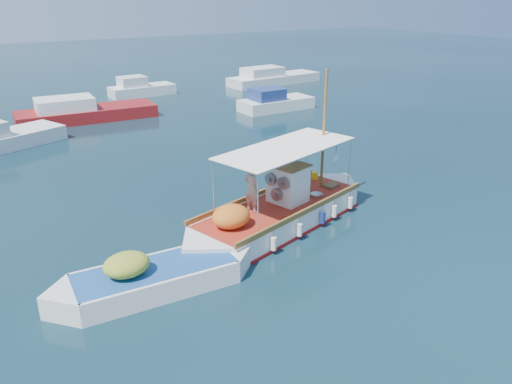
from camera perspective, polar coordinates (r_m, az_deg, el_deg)
ground at (r=18.28m, az=2.84°, el=-3.89°), size 160.00×160.00×0.00m
fishing_caique at (r=18.07m, az=2.57°, el=-2.48°), size 8.78×4.17×5.56m
dinghy at (r=14.74m, az=-11.60°, el=-9.78°), size 6.25×2.02×1.53m
bg_boat_n at (r=35.26m, az=-19.18°, el=8.52°), size 8.99×3.33×1.80m
bg_boat_ne at (r=36.45m, az=2.10°, el=10.12°), size 5.42×2.24×1.80m
bg_boat_e at (r=47.14m, az=1.82°, el=12.83°), size 9.22×3.29×1.80m
bg_boat_far_n at (r=42.73m, az=-13.09°, el=11.34°), size 5.27×2.17×1.80m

